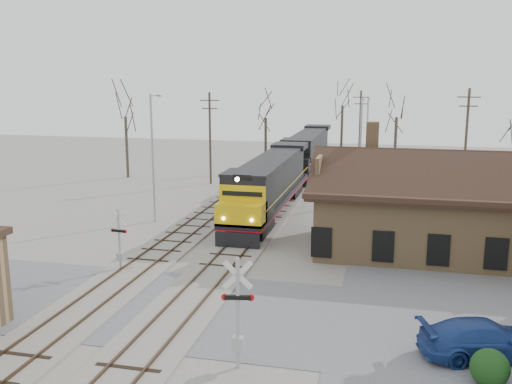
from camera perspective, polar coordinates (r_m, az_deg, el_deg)
ground at (r=27.65m, az=-7.17°, el=-11.45°), size 140.00×140.00×0.00m
road at (r=27.64m, az=-7.17°, el=-11.42°), size 60.00×9.00×0.03m
track_main at (r=41.26m, az=0.06°, el=-3.51°), size 3.40×90.00×0.24m
track_siding at (r=42.48m, az=-5.87°, el=-3.13°), size 3.40×90.00×0.24m
depot at (r=36.89m, az=17.41°, el=-2.10°), size 15.20×9.31×7.90m
locomotive_lead at (r=44.83m, az=1.31°, el=0.76°), size 3.08×20.64×4.58m
locomotive_trailing at (r=65.19m, az=5.12°, el=4.08°), size 3.08×20.64×4.34m
crossbuck_near at (r=21.52m, az=-1.82°, el=-12.44°), size 1.22×0.32×4.30m
crossbuck_far at (r=32.84m, az=-13.50°, el=-4.82°), size 1.01×0.27×3.55m
parked_car at (r=24.45m, az=21.98°, el=-13.51°), size 5.51×3.49×1.49m
hedge_a at (r=22.49m, az=22.34°, el=-15.97°), size 1.36×1.36×1.36m
streetlight_a at (r=42.85m, az=-10.25°, el=4.00°), size 0.25×2.04×9.51m
streetlight_b at (r=49.06m, az=10.40°, el=4.62°), size 0.25×2.04×9.02m
streetlight_c at (r=60.67m, az=11.04°, el=5.67°), size 0.25×2.04×8.60m
utility_pole_a at (r=57.77m, az=-4.62°, el=5.56°), size 2.00×0.24×9.22m
utility_pole_b at (r=71.10m, az=10.35°, el=6.47°), size 2.00×0.24×9.10m
utility_pole_c at (r=55.16m, az=20.25°, el=4.89°), size 2.00×0.24×9.74m
tree_a at (r=62.64m, az=-12.97°, el=8.35°), size 4.38×4.38×10.73m
tree_b at (r=66.12m, az=0.98°, el=8.30°), size 4.06×4.06×9.95m
tree_c at (r=74.22m, az=8.67°, el=9.46°), size 4.76×4.76×11.66m
tree_d at (r=63.39m, az=13.92°, el=8.22°), size 4.31×4.31×10.56m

